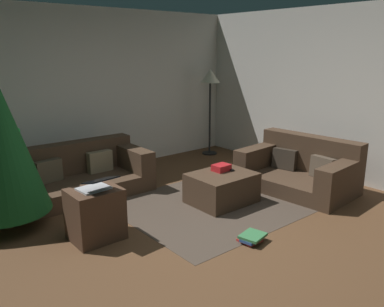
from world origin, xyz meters
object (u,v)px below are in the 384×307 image
(gift_box, at_px, (221,168))
(book_stack, at_px, (251,238))
(couch_left, at_px, (77,175))
(tv_remote, at_px, (230,169))
(couch_right, at_px, (300,170))
(side_table, at_px, (95,214))
(corner_lamp, at_px, (210,83))
(laptop, at_px, (96,185))
(ottoman, at_px, (222,188))

(gift_box, xyz_separation_m, book_stack, (-0.61, -1.11, -0.39))
(book_stack, bearing_deg, couch_left, 107.23)
(tv_remote, bearing_deg, couch_left, 149.41)
(couch_right, xyz_separation_m, gift_box, (-1.18, 0.42, 0.16))
(couch_right, height_order, book_stack, couch_right)
(tv_remote, height_order, side_table, side_table)
(couch_left, bearing_deg, corner_lamp, -170.57)
(couch_left, relative_size, side_table, 3.38)
(gift_box, distance_m, book_stack, 1.32)
(side_table, distance_m, laptop, 0.34)
(tv_remote, bearing_deg, couch_right, -5.22)
(ottoman, relative_size, corner_lamp, 0.51)
(corner_lamp, bearing_deg, laptop, -149.97)
(ottoman, distance_m, laptop, 1.79)
(couch_left, xyz_separation_m, side_table, (-0.43, -1.42, 0.01))
(couch_left, relative_size, tv_remote, 11.79)
(tv_remote, xyz_separation_m, side_table, (-1.94, 0.06, -0.13))
(book_stack, bearing_deg, gift_box, 61.17)
(book_stack, height_order, corner_lamp, corner_lamp)
(couch_right, relative_size, corner_lamp, 1.01)
(couch_left, relative_size, book_stack, 6.21)
(couch_right, height_order, gift_box, couch_right)
(couch_right, height_order, tv_remote, couch_right)
(couch_right, relative_size, laptop, 3.88)
(ottoman, xyz_separation_m, book_stack, (-0.53, -1.01, -0.15))
(gift_box, distance_m, side_table, 1.83)
(gift_box, xyz_separation_m, corner_lamp, (1.48, 1.86, 0.92))
(gift_box, distance_m, tv_remote, 0.12)
(couch_right, distance_m, ottoman, 1.30)
(gift_box, bearing_deg, laptop, -178.61)
(ottoman, height_order, side_table, side_table)
(book_stack, bearing_deg, tv_remote, 55.79)
(side_table, height_order, laptop, laptop)
(gift_box, relative_size, corner_lamp, 0.14)
(book_stack, distance_m, corner_lamp, 3.86)
(laptop, bearing_deg, tv_remote, -0.12)
(couch_right, height_order, laptop, couch_right)
(ottoman, xyz_separation_m, gift_box, (0.08, 0.10, 0.24))
(side_table, bearing_deg, couch_left, 73.06)
(gift_box, bearing_deg, ottoman, -128.54)
(ottoman, distance_m, book_stack, 1.15)
(couch_left, relative_size, ottoman, 2.31)
(couch_left, xyz_separation_m, couch_right, (2.58, -1.85, 0.01))
(couch_right, relative_size, ottoman, 1.98)
(side_table, bearing_deg, gift_box, -0.41)
(couch_left, bearing_deg, side_table, 73.90)
(corner_lamp, bearing_deg, gift_box, -128.42)
(ottoman, height_order, corner_lamp, corner_lamp)
(couch_left, relative_size, laptop, 4.53)
(ottoman, distance_m, corner_lamp, 2.76)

